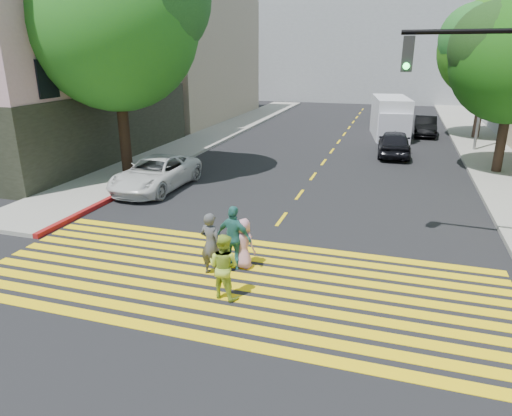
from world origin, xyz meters
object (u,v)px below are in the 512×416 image
at_px(pedestrian_extra, 234,238).
at_px(white_van, 390,119).
at_px(pedestrian_man, 211,244).
at_px(pedestrian_woman, 224,266).
at_px(tree_left, 116,15).
at_px(tree_right_far, 491,44).
at_px(white_sedan, 156,173).
at_px(dark_car_parked, 425,126).
at_px(pedestrian_child, 243,243).
at_px(silver_car, 398,115).
at_px(dark_car_near, 394,143).

height_order(pedestrian_extra, white_van, white_van).
height_order(pedestrian_man, pedestrian_woman, pedestrian_man).
bearing_deg(tree_left, pedestrian_woman, -47.89).
height_order(tree_right_far, white_sedan, tree_right_far).
bearing_deg(white_van, dark_car_parked, 23.70).
bearing_deg(white_van, pedestrian_man, -108.03).
relative_size(pedestrian_woman, dark_car_parked, 0.40).
bearing_deg(pedestrian_woman, pedestrian_child, -74.94).
bearing_deg(white_van, white_sedan, -128.38).
bearing_deg(silver_car, dark_car_near, 94.99).
relative_size(tree_left, pedestrian_woman, 6.48).
bearing_deg(dark_car_parked, pedestrian_man, -103.84).
height_order(pedestrian_man, dark_car_near, pedestrian_man).
relative_size(tree_left, white_sedan, 2.14).
bearing_deg(pedestrian_man, white_sedan, -37.35).
relative_size(pedestrian_woman, white_sedan, 0.33).
distance_m(pedestrian_child, pedestrian_extra, 0.30).
bearing_deg(white_sedan, dark_car_near, 47.65).
bearing_deg(dark_car_parked, dark_car_near, -103.72).
distance_m(pedestrian_man, dark_car_near, 16.79).
bearing_deg(silver_car, white_van, 91.29).
bearing_deg(pedestrian_woman, dark_car_near, -88.74).
distance_m(pedestrian_man, pedestrian_extra, 0.70).
distance_m(pedestrian_extra, white_sedan, 8.30).
bearing_deg(white_sedan, pedestrian_woman, -49.68).
bearing_deg(dark_car_parked, pedestrian_woman, -101.67).
bearing_deg(pedestrian_extra, pedestrian_woman, 111.91).
bearing_deg(pedestrian_woman, tree_left, -35.29).
height_order(pedestrian_extra, dark_car_near, pedestrian_extra).
relative_size(pedestrian_woman, pedestrian_child, 1.15).
relative_size(tree_right_far, pedestrian_man, 5.19).
bearing_deg(white_van, pedestrian_extra, -107.15).
relative_size(pedestrian_child, white_sedan, 0.29).
xyz_separation_m(pedestrian_man, white_van, (3.76, 22.22, 0.39)).
bearing_deg(dark_car_parked, tree_left, -130.32).
relative_size(tree_right_far, pedestrian_extra, 5.07).
distance_m(pedestrian_woman, pedestrian_child, 1.63).
bearing_deg(silver_car, pedestrian_child, 87.93).
bearing_deg(pedestrian_woman, pedestrian_extra, -66.43).
relative_size(tree_left, pedestrian_man, 6.07).
height_order(pedestrian_extra, silver_car, pedestrian_extra).
xyz_separation_m(tree_right_far, pedestrian_man, (-9.29, -23.09, -5.12)).
relative_size(tree_left, pedestrian_extra, 5.92).
xyz_separation_m(pedestrian_child, pedestrian_extra, (-0.23, -0.10, 0.18)).
relative_size(pedestrian_man, white_sedan, 0.35).
height_order(tree_right_far, white_van, tree_right_far).
bearing_deg(pedestrian_extra, tree_right_far, -100.51).
bearing_deg(pedestrian_child, silver_car, -80.30).
height_order(tree_left, dark_car_parked, tree_left).
relative_size(tree_right_far, white_van, 1.52).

